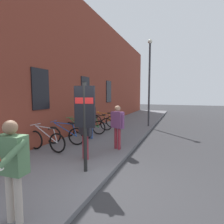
{
  "coord_description": "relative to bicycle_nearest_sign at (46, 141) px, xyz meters",
  "views": [
    {
      "loc": [
        -3.56,
        -1.71,
        2.2
      ],
      "look_at": [
        4.71,
        1.53,
        1.32
      ],
      "focal_mm": 28.71,
      "sensor_mm": 36.0,
      "label": 1
    }
  ],
  "objects": [
    {
      "name": "ground",
      "position": [
        4.47,
        -3.88,
        -0.51
      ],
      "size": [
        60.0,
        60.0,
        0.0
      ],
      "primitive_type": "plane",
      "color": "#2D2D30"
    },
    {
      "name": "sidewalk_pavement",
      "position": [
        6.47,
        -1.13,
        -0.45
      ],
      "size": [
        24.0,
        3.5,
        0.12
      ],
      "primitive_type": "cube",
      "color": "slate",
      "rests_on": "ground"
    },
    {
      "name": "station_facade",
      "position": [
        7.46,
        0.92,
        3.14
      ],
      "size": [
        22.0,
        0.65,
        7.31
      ],
      "color": "brown",
      "rests_on": "ground"
    },
    {
      "name": "bicycle_nearest_sign",
      "position": [
        0.0,
        0.0,
        0.0
      ],
      "size": [
        0.48,
        1.77,
        0.97
      ],
      "color": "black",
      "rests_on": "sidewalk_pavement"
    },
    {
      "name": "bicycle_under_window",
      "position": [
        0.98,
        -0.1,
        0.0
      ],
      "size": [
        0.51,
        1.75,
        0.97
      ],
      "color": "black",
      "rests_on": "sidewalk_pavement"
    },
    {
      "name": "bicycle_mid_rack",
      "position": [
        2.17,
        0.04,
        0.0
      ],
      "size": [
        0.48,
        1.76,
        0.97
      ],
      "color": "black",
      "rests_on": "sidewalk_pavement"
    },
    {
      "name": "bicycle_by_door",
      "position": [
        3.09,
        -0.1,
        0.0
      ],
      "size": [
        0.49,
        1.76,
        0.97
      ],
      "color": "black",
      "rests_on": "sidewalk_pavement"
    },
    {
      "name": "bicycle_far_end",
      "position": [
        4.18,
        -0.06,
        0.0
      ],
      "size": [
        0.55,
        1.74,
        0.97
      ],
      "color": "black",
      "rests_on": "sidewalk_pavement"
    },
    {
      "name": "bicycle_beside_lamp",
      "position": [
        5.29,
        0.04,
        0.0
      ],
      "size": [
        0.48,
        1.77,
        0.97
      ],
      "color": "black",
      "rests_on": "sidewalk_pavement"
    },
    {
      "name": "transit_info_sign",
      "position": [
        -0.99,
        -2.21,
        1.21
      ],
      "size": [
        0.18,
        0.56,
        2.4
      ],
      "color": "black",
      "rests_on": "sidewalk_pavement"
    },
    {
      "name": "pedestrian_crossing_street",
      "position": [
        -0.18,
        -1.75,
        0.59
      ],
      "size": [
        0.43,
        0.55,
        1.61
      ],
      "color": "maroon",
      "rests_on": "sidewalk_pavement"
    },
    {
      "name": "pedestrian_by_facade",
      "position": [
        2.28,
        -0.6,
        0.66
      ],
      "size": [
        0.37,
        0.63,
        1.72
      ],
      "color": "#334C8C",
      "rests_on": "sidewalk_pavement"
    },
    {
      "name": "pedestrian_near_bus",
      "position": [
        1.21,
        -2.35,
        0.62
      ],
      "size": [
        0.39,
        0.6,
        1.66
      ],
      "color": "maroon",
      "rests_on": "sidewalk_pavement"
    },
    {
      "name": "tourist_with_hotdogs",
      "position": [
        -3.14,
        -2.12,
        0.65
      ],
      "size": [
        0.59,
        0.65,
        1.68
      ],
      "color": "#B2A599",
      "rests_on": "sidewalk_pavement"
    },
    {
      "name": "street_lamp",
      "position": [
        6.62,
        -2.58,
        2.86
      ],
      "size": [
        0.28,
        0.28,
        5.53
      ],
      "color": "#333338",
      "rests_on": "sidewalk_pavement"
    }
  ]
}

